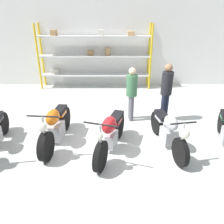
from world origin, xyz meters
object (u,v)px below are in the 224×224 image
(motorcycle_orange, at_px, (56,127))
(person_near_rack, at_px, (166,88))
(shelving_rack, at_px, (95,55))
(motorcycle_silver, at_px, (168,130))
(person_browsing, at_px, (132,90))
(motorcycle_red, at_px, (111,133))

(motorcycle_orange, distance_m, person_near_rack, 3.29)
(motorcycle_orange, bearing_deg, shelving_rack, 177.18)
(motorcycle_orange, height_order, motorcycle_silver, motorcycle_orange)
(motorcycle_orange, relative_size, person_browsing, 1.28)
(motorcycle_silver, relative_size, person_near_rack, 1.16)
(shelving_rack, height_order, motorcycle_orange, shelving_rack)
(motorcycle_silver, bearing_deg, motorcycle_orange, -104.69)
(shelving_rack, height_order, motorcycle_red, shelving_rack)
(motorcycle_red, bearing_deg, shelving_rack, -154.69)
(motorcycle_orange, relative_size, motorcycle_red, 1.03)
(shelving_rack, xyz_separation_m, motorcycle_red, (0.71, -5.01, -0.91))
(person_browsing, relative_size, person_near_rack, 0.93)
(motorcycle_silver, relative_size, person_browsing, 1.24)
(person_browsing, distance_m, person_near_rack, 1.01)
(shelving_rack, distance_m, motorcycle_silver, 5.34)
(shelving_rack, relative_size, motorcycle_silver, 2.35)
(motorcycle_silver, bearing_deg, person_browsing, -164.19)
(shelving_rack, bearing_deg, person_browsing, -68.24)
(motorcycle_silver, bearing_deg, person_near_rack, 160.47)
(motorcycle_silver, bearing_deg, motorcycle_red, -92.98)
(shelving_rack, xyz_separation_m, person_browsing, (1.31, -3.29, -0.45))
(motorcycle_orange, bearing_deg, motorcycle_silver, 90.77)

